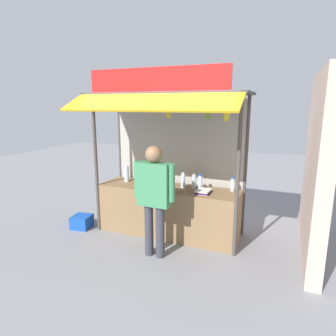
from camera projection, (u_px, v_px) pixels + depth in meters
The scene contains 17 objects.
ground_plane at pixel (168, 233), 5.29m from camera, with size 20.00×20.00×0.00m, color gray.
stall_counter at pixel (168, 211), 5.20m from camera, with size 2.50×0.69×0.87m, color olive.
stall_structure at pixel (171, 138), 5.04m from camera, with size 2.70×1.56×2.83m.
water_bottle_far_left at pixel (194, 182), 5.02m from camera, with size 0.07×0.07×0.25m.
water_bottle_rear_center at pixel (144, 177), 5.30m from camera, with size 0.08×0.08×0.27m.
water_bottle_left at pixel (183, 181), 5.06m from camera, with size 0.08×0.08×0.28m.
water_bottle_mid_left at pixel (200, 182), 4.99m from camera, with size 0.07×0.07×0.26m.
water_bottle_back_right at pixel (127, 174), 5.47m from camera, with size 0.09×0.09×0.32m.
water_bottle_front_right at pixel (233, 185), 4.87m from camera, with size 0.07×0.07×0.24m.
magazine_stack_far_right at pixel (157, 189), 4.90m from camera, with size 0.22×0.30×0.08m.
magazine_stack_right at pixel (203, 191), 4.76m from camera, with size 0.26×0.32×0.06m.
banana_bunch_inner_right at pixel (169, 114), 4.35m from camera, with size 0.09×0.09×0.26m.
banana_bunch_inner_left at pixel (226, 115), 4.03m from camera, with size 0.12×0.11×0.28m.
banana_bunch_leftmost at pixel (207, 113), 4.12m from camera, with size 0.11×0.11×0.27m.
vendor_person at pixel (154, 192), 4.29m from camera, with size 0.65×0.25×1.72m.
plastic_crate at pixel (82, 222), 5.51m from camera, with size 0.34×0.34×0.23m, color #194CB2.
neighbour_wall at pixel (317, 166), 4.40m from camera, with size 0.20×2.40×2.76m, color beige.
Camera 1 is at (1.87, -4.54, 2.30)m, focal length 30.98 mm.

